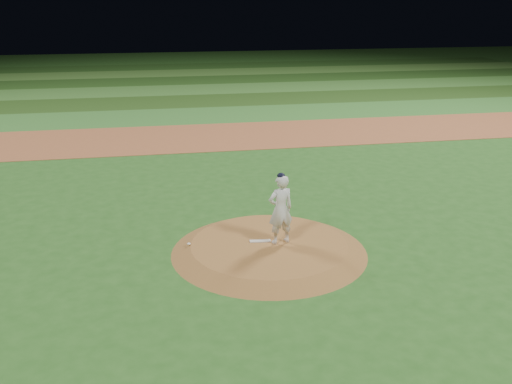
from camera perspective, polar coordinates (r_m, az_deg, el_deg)
ground at (r=16.17m, az=1.31°, el=-5.98°), size 120.00×120.00×0.00m
infield_dirt_band at (r=29.30m, az=-4.34°, el=5.55°), size 70.00×6.00×0.02m
outfield_stripe_0 at (r=34.64m, az=-5.38°, el=7.64°), size 70.00×5.00×0.02m
outfield_stripe_1 at (r=39.54m, az=-6.09°, el=9.04°), size 70.00×5.00×0.02m
outfield_stripe_2 at (r=44.46m, az=-6.64°, el=10.14°), size 70.00×5.00×0.02m
outfield_stripe_3 at (r=49.40m, az=-7.09°, el=11.01°), size 70.00×5.00×0.02m
outfield_stripe_4 at (r=54.34m, az=-7.45°, el=11.73°), size 70.00×5.00×0.02m
outfield_stripe_5 at (r=59.30m, az=-7.76°, el=12.32°), size 70.00×5.00×0.02m
pitchers_mound at (r=16.12m, az=1.32°, el=-5.57°), size 5.50×5.50×0.25m
pitching_rubber at (r=16.18m, az=0.42°, el=-4.92°), size 0.61×0.21×0.03m
rosin_bag at (r=16.08m, az=-6.73°, el=-5.16°), size 0.10×0.10×0.06m
pitcher_on_mound at (r=15.75m, az=2.48°, el=-1.72°), size 0.82×0.63×2.05m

